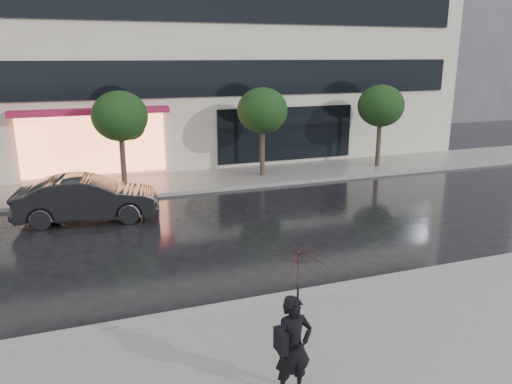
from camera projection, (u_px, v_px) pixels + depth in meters
name	position (u px, v px, depth m)	size (l,w,h in m)	color
ground	(292.00, 278.00, 12.32)	(120.00, 120.00, 0.00)	black
sidewalk_near	(363.00, 345.00, 9.36)	(60.00, 4.50, 0.12)	slate
sidewalk_far	(195.00, 181.00, 21.58)	(60.00, 3.50, 0.12)	slate
curb_near	(310.00, 293.00, 11.40)	(60.00, 0.25, 0.14)	gray
curb_far	(206.00, 190.00, 20.00)	(60.00, 0.25, 0.14)	gray
bg_building_right	(433.00, 24.00, 44.17)	(12.00, 12.00, 16.00)	#4C4C54
tree_mid_west	(122.00, 118.00, 19.65)	(2.20, 2.20, 3.99)	#33261C
tree_mid_east	(263.00, 112.00, 21.64)	(2.20, 2.20, 3.99)	#33261C
tree_far_east	(382.00, 107.00, 23.63)	(2.20, 2.20, 3.99)	#33261C
parked_car	(88.00, 199.00, 16.39)	(1.60, 4.58, 1.51)	black
pedestrian_with_umbrella	(297.00, 300.00, 7.49)	(1.07, 1.09, 2.45)	black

